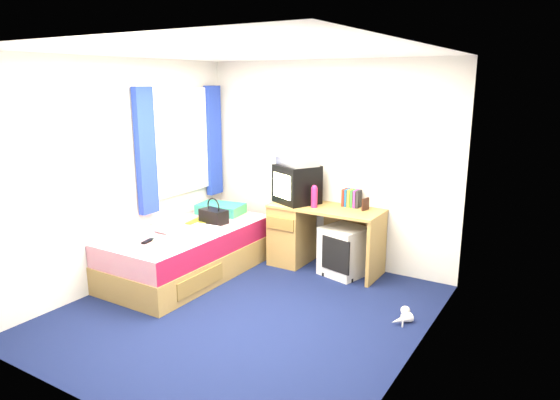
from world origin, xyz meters
The scene contains 20 objects.
ground centered at (0.00, 0.00, 0.00)m, with size 3.40×3.40×0.00m, color #0C1438.
room_shell centered at (0.00, 0.00, 1.45)m, with size 3.40×3.40×3.40m.
bed centered at (-1.10, 0.47, 0.27)m, with size 1.01×2.00×0.54m.
pillow centered at (-1.20, 1.19, 0.60)m, with size 0.55×0.35×0.12m, color #18679F.
desk centered at (-0.13, 1.44, 0.41)m, with size 1.30×0.55×0.75m.
storage_cube centered at (0.40, 1.39, 0.28)m, with size 0.44×0.44×0.56m, color silver.
crt_tv centered at (-0.25, 1.44, 0.97)m, with size 0.59×0.57×0.45m.
vcr centered at (-0.25, 1.44, 1.24)m, with size 0.46×0.33×0.09m, color #B8B8BA.
book_row centered at (0.38, 1.60, 0.85)m, with size 0.20×0.13×0.20m.
picture_frame centered at (0.58, 1.53, 0.82)m, with size 0.02×0.12×0.14m, color black.
pink_water_bottle centered at (0.04, 1.34, 0.87)m, with size 0.07×0.07×0.23m, color #DD1F5C.
aerosol_can centered at (-0.03, 1.45, 0.83)m, with size 0.04×0.04×0.16m, color silver.
handbag centered at (-1.00, 0.80, 0.63)m, with size 0.35×0.23×0.30m.
towel centered at (-0.78, 0.33, 0.59)m, with size 0.30×0.25×0.10m, color white.
magazine centered at (-1.17, 0.74, 0.55)m, with size 0.21×0.28×0.01m, color yellow.
water_bottle centered at (-1.21, 0.18, 0.58)m, with size 0.07×0.07×0.20m, color silver.
colour_swatch_fan centered at (-1.09, -0.04, 0.55)m, with size 0.22×0.06×0.01m, color yellow.
remote_control centered at (-1.13, -0.11, 0.55)m, with size 0.05×0.16×0.02m, color black.
window_assembly centered at (-1.55, 0.90, 1.42)m, with size 0.11×1.42×1.40m.
white_heels centered at (1.36, 0.61, 0.04)m, with size 0.19×0.34×0.09m.
Camera 1 is at (2.60, -3.57, 2.16)m, focal length 32.00 mm.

